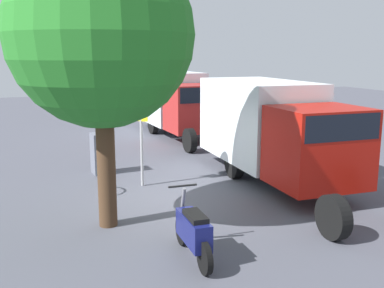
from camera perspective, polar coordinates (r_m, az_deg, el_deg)
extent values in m
plane|color=#494A55|center=(11.20, -2.74, -7.36)|extent=(60.00, 60.00, 0.00)
cylinder|color=black|center=(13.26, 5.35, -2.39)|extent=(0.91, 0.28, 0.90)
cylinder|color=black|center=(14.13, 12.39, -1.75)|extent=(0.91, 0.28, 0.90)
cylinder|color=black|center=(9.38, 17.37, -8.79)|extent=(0.91, 0.28, 0.90)
cube|color=white|center=(13.80, 8.35, 3.04)|extent=(4.27, 2.35, 2.34)
cube|color=#AA140B|center=(11.22, 15.58, -0.34)|extent=(1.88, 2.16, 1.90)
cube|color=black|center=(11.12, 15.74, 2.69)|extent=(1.89, 2.01, 0.60)
cylinder|color=black|center=(20.56, -4.92, 2.55)|extent=(0.91, 0.28, 0.90)
cylinder|color=black|center=(21.21, -0.03, 2.87)|extent=(0.91, 0.28, 0.90)
cylinder|color=black|center=(16.58, -0.29, 0.45)|extent=(0.91, 0.28, 0.90)
cylinder|color=black|center=(17.39, 5.50, 0.92)|extent=(0.91, 0.28, 0.90)
cube|color=silver|center=(21.10, -2.85, 5.95)|extent=(3.87, 2.32, 2.30)
cube|color=#AC2320|center=(18.44, 0.28, 4.56)|extent=(1.87, 2.16, 1.90)
cube|color=black|center=(18.37, 0.28, 6.41)|extent=(1.88, 2.00, 0.60)
cylinder|color=black|center=(8.78, -1.26, -10.84)|extent=(0.56, 0.12, 0.56)
cylinder|color=black|center=(7.69, 1.61, -14.19)|extent=(0.56, 0.12, 0.56)
cube|color=navy|center=(8.08, 0.19, -10.73)|extent=(1.11, 0.37, 0.48)
cube|color=black|center=(7.89, 0.43, -9.17)|extent=(0.65, 0.31, 0.12)
cylinder|color=slate|center=(8.54, -1.18, -7.55)|extent=(0.29, 0.08, 0.69)
cylinder|color=black|center=(8.43, -1.19, -5.30)|extent=(0.06, 0.55, 0.04)
cylinder|color=#9E9EA3|center=(12.29, -6.40, 1.14)|extent=(0.08, 0.08, 2.85)
cylinder|color=red|center=(12.12, -6.62, 6.90)|extent=(0.71, 0.32, 0.76)
cube|color=yellow|center=(12.19, -6.55, 3.90)|extent=(0.33, 0.33, 0.44)
cylinder|color=#47301E|center=(9.55, -10.76, -2.55)|extent=(0.38, 0.38, 2.67)
sphere|color=#247524|center=(9.28, -11.37, 13.43)|extent=(3.72, 3.72, 3.72)
cube|color=slate|center=(13.94, -11.54, -1.18)|extent=(0.62, 0.51, 1.24)
torus|color=#B7B7BC|center=(12.22, -10.48, -5.94)|extent=(0.85, 0.10, 0.85)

